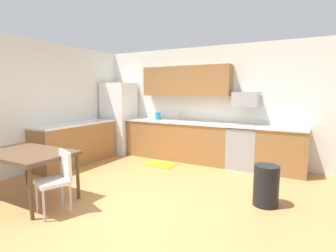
# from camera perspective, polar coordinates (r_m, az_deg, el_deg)

# --- Properties ---
(ground_plane) EXTENTS (12.00, 12.00, 0.00)m
(ground_plane) POSITION_cam_1_polar(r_m,az_deg,el_deg) (4.47, -6.36, -14.35)
(ground_plane) COLOR #B77F47
(wall_back) EXTENTS (5.80, 0.10, 2.70)m
(wall_back) POSITION_cam_1_polar(r_m,az_deg,el_deg) (6.50, 7.02, 4.77)
(wall_back) COLOR silver
(wall_back) RESTS_ON ground
(wall_left) EXTENTS (0.10, 5.80, 2.70)m
(wall_left) POSITION_cam_1_polar(r_m,az_deg,el_deg) (6.08, -27.51, 3.77)
(wall_left) COLOR silver
(wall_left) RESTS_ON ground
(cabinet_run_back) EXTENTS (2.59, 0.60, 0.90)m
(cabinet_run_back) POSITION_cam_1_polar(r_m,az_deg,el_deg) (6.47, 2.00, -3.22)
(cabinet_run_back) COLOR olive
(cabinet_run_back) RESTS_ON ground
(cabinet_run_back_right) EXTENTS (0.96, 0.60, 0.90)m
(cabinet_run_back_right) POSITION_cam_1_polar(r_m,az_deg,el_deg) (5.83, 23.42, -5.07)
(cabinet_run_back_right) COLOR olive
(cabinet_run_back_right) RESTS_ON ground
(cabinet_run_left) EXTENTS (0.60, 2.00, 0.90)m
(cabinet_run_left) POSITION_cam_1_polar(r_m,az_deg,el_deg) (6.41, -19.31, -3.77)
(cabinet_run_left) COLOR olive
(cabinet_run_left) RESTS_ON ground
(countertop_back) EXTENTS (4.80, 0.64, 0.04)m
(countertop_back) POSITION_cam_1_polar(r_m,az_deg,el_deg) (6.21, 5.76, 0.67)
(countertop_back) COLOR silver
(countertop_back) RESTS_ON cabinet_run_back
(countertop_left) EXTENTS (0.64, 2.00, 0.04)m
(countertop_left) POSITION_cam_1_polar(r_m,az_deg,el_deg) (6.33, -19.49, 0.40)
(countertop_left) COLOR silver
(countertop_left) RESTS_ON cabinet_run_left
(upper_cabinets_back) EXTENTS (2.20, 0.34, 0.70)m
(upper_cabinets_back) POSITION_cam_1_polar(r_m,az_deg,el_deg) (6.41, 3.84, 9.69)
(upper_cabinets_back) COLOR olive
(refrigerator) EXTENTS (0.76, 0.70, 1.88)m
(refrigerator) POSITION_cam_1_polar(r_m,az_deg,el_deg) (7.27, -10.52, 1.75)
(refrigerator) COLOR white
(refrigerator) RESTS_ON ground
(oven_range) EXTENTS (0.60, 0.60, 0.91)m
(oven_range) POSITION_cam_1_polar(r_m,az_deg,el_deg) (5.95, 15.91, -4.45)
(oven_range) COLOR #999BA0
(oven_range) RESTS_ON ground
(microwave) EXTENTS (0.54, 0.36, 0.32)m
(microwave) POSITION_cam_1_polar(r_m,az_deg,el_deg) (5.92, 16.50, 5.54)
(microwave) COLOR #9EA0A5
(sink_basin) EXTENTS (0.48, 0.40, 0.14)m
(sink_basin) POSITION_cam_1_polar(r_m,az_deg,el_deg) (6.42, 1.78, 0.58)
(sink_basin) COLOR #A5A8AD
(sink_basin) RESTS_ON countertop_back
(sink_faucet) EXTENTS (0.02, 0.02, 0.24)m
(sink_faucet) POSITION_cam_1_polar(r_m,az_deg,el_deg) (6.56, 2.50, 2.13)
(sink_faucet) COLOR #B2B5BA
(sink_faucet) RESTS_ON countertop_back
(dining_table) EXTENTS (1.40, 0.90, 0.76)m
(dining_table) POSITION_cam_1_polar(r_m,az_deg,el_deg) (4.55, -28.28, -5.65)
(dining_table) COLOR brown
(dining_table) RESTS_ON ground
(chair_near_table) EXTENTS (0.52, 0.52, 0.85)m
(chair_near_table) POSITION_cam_1_polar(r_m,az_deg,el_deg) (3.96, -22.77, -10.11)
(chair_near_table) COLOR white
(chair_near_table) RESTS_ON ground
(trash_bin) EXTENTS (0.36, 0.36, 0.60)m
(trash_bin) POSITION_cam_1_polar(r_m,az_deg,el_deg) (4.19, 20.46, -11.98)
(trash_bin) COLOR black
(trash_bin) RESTS_ON ground
(floor_mat) EXTENTS (0.70, 0.50, 0.01)m
(floor_mat) POSITION_cam_1_polar(r_m,az_deg,el_deg) (6.07, -1.71, -8.27)
(floor_mat) COLOR orange
(floor_mat) RESTS_ON ground
(kettle) EXTENTS (0.14, 0.14, 0.20)m
(kettle) POSITION_cam_1_polar(r_m,az_deg,el_deg) (6.71, -2.21, 2.09)
(kettle) COLOR #198CBF
(kettle) RESTS_ON countertop_back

